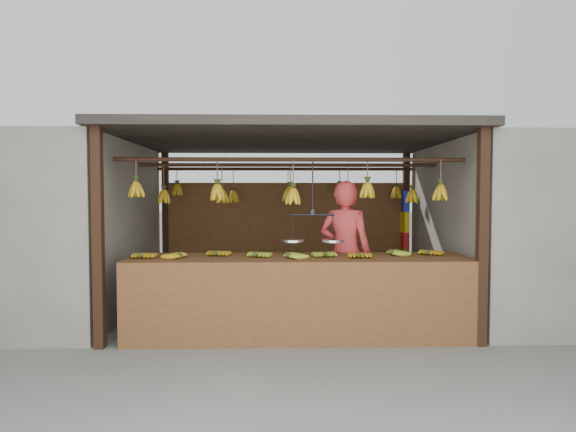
{
  "coord_description": "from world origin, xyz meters",
  "views": [
    {
      "loc": [
        -0.15,
        -6.48,
        1.6
      ],
      "look_at": [
        0.0,
        0.3,
        1.3
      ],
      "focal_mm": 30.0,
      "sensor_mm": 36.0,
      "label": 1
    }
  ],
  "objects": [
    {
      "name": "bag_bundles",
      "position": [
        1.94,
        1.35,
        1.0
      ],
      "size": [
        0.08,
        0.26,
        1.28
      ],
      "color": "#1426BF",
      "rests_on": "ground"
    },
    {
      "name": "neighbor_right",
      "position": [
        3.6,
        0.0,
        1.15
      ],
      "size": [
        3.0,
        3.0,
        2.3
      ],
      "primitive_type": "cube",
      "color": "slate",
      "rests_on": "ground"
    },
    {
      "name": "balance_scale",
      "position": [
        0.25,
        -1.0,
        1.12
      ],
      "size": [
        0.72,
        0.3,
        0.94
      ],
      "color": "black",
      "rests_on": "ground"
    },
    {
      "name": "vendor",
      "position": [
        0.69,
        -0.6,
        0.89
      ],
      "size": [
        0.76,
        0.63,
        1.77
      ],
      "primitive_type": "imported",
      "rotation": [
        0.0,
        0.0,
        2.76
      ],
      "color": "#BF3333",
      "rests_on": "ground"
    },
    {
      "name": "counter",
      "position": [
        0.1,
        -1.24,
        0.72
      ],
      "size": [
        3.81,
        0.87,
        0.96
      ],
      "color": "brown",
      "rests_on": "ground"
    },
    {
      "name": "hanging_bananas",
      "position": [
        0.0,
        0.0,
        1.62
      ],
      "size": [
        3.62,
        2.23,
        0.39
      ],
      "color": "#AC8312",
      "rests_on": "ground"
    },
    {
      "name": "neighbor_left",
      "position": [
        -3.6,
        0.0,
        1.15
      ],
      "size": [
        3.0,
        3.0,
        2.3
      ],
      "primitive_type": "cube",
      "color": "slate",
      "rests_on": "ground"
    },
    {
      "name": "ground",
      "position": [
        0.0,
        0.0,
        0.0
      ],
      "size": [
        80.0,
        80.0,
        0.0
      ],
      "primitive_type": "plane",
      "color": "#5B5B57"
    },
    {
      "name": "stall",
      "position": [
        0.0,
        0.33,
        1.97
      ],
      "size": [
        4.3,
        3.3,
        2.4
      ],
      "color": "black",
      "rests_on": "ground"
    }
  ]
}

